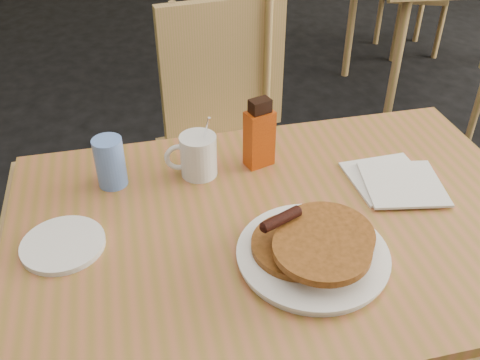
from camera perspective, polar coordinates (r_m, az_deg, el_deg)
name	(u,v)px	position (r m, az deg, el deg)	size (l,w,h in m)	color
main_table	(281,236)	(1.15, 4.35, -5.98)	(1.21, 0.87, 0.75)	#A25F39
chair_main_far	(228,122)	(1.82, -1.32, 6.20)	(0.50, 0.50, 0.95)	#A87D4F
pancake_plate	(313,249)	(1.03, 7.84, -7.32)	(0.29, 0.29, 0.09)	white
coffee_mug	(197,155)	(1.22, -4.58, 2.68)	(0.12, 0.08, 0.16)	white
syrup_bottle	(259,135)	(1.24, 2.07, 4.79)	(0.08, 0.06, 0.17)	maroon
napkin_stack	(395,181)	(1.26, 16.22, -0.12)	(0.21, 0.22, 0.01)	silver
blue_tumbler	(110,162)	(1.22, -13.69, 1.85)	(0.07, 0.07, 0.12)	#5D85DB
side_saucer	(63,244)	(1.11, -18.36, -6.54)	(0.16, 0.16, 0.01)	white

